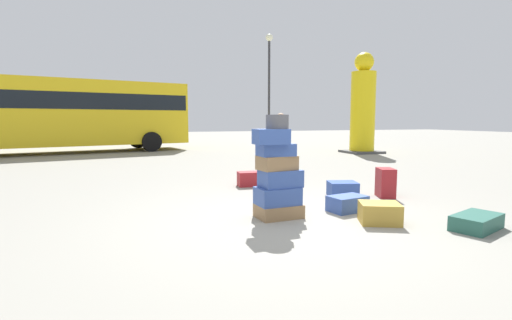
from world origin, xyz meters
TOP-DOWN VIEW (x-y plane):
  - ground_plane at (0.00, 0.00)m, footprint 80.00×80.00m
  - suitcase_tower at (-0.06, 0.25)m, footprint 0.75×0.53m
  - suitcase_maroon_white_trunk at (2.43, 0.98)m, footprint 0.40×0.47m
  - suitcase_maroon_foreground_far at (0.42, 2.91)m, footprint 0.70×0.38m
  - suitcase_navy_left_side at (1.15, 0.25)m, footprint 0.65×0.49m
  - suitcase_teal_behind_tower at (2.25, -1.16)m, footprint 0.85×0.66m
  - suitcase_navy_upright_blue at (1.70, 1.30)m, footprint 0.62×0.55m
  - suitcase_tan_foreground_near at (1.20, -0.50)m, footprint 0.67×0.62m
  - person_bearded_onlooker at (1.76, 4.63)m, footprint 0.30×0.34m
  - yellow_dummy_statue at (7.50, 9.24)m, footprint 1.48×1.48m
  - parked_bus at (-4.80, 13.30)m, footprint 10.53×4.75m
  - lamp_post at (4.64, 13.34)m, footprint 0.36×0.36m

SIDE VIEW (x-z plane):
  - ground_plane at x=0.00m, z-range 0.00..0.00m
  - suitcase_teal_behind_tower at x=2.25m, z-range 0.00..0.20m
  - suitcase_navy_left_side at x=1.15m, z-range 0.00..0.25m
  - suitcase_navy_upright_blue at x=1.70m, z-range 0.00..0.28m
  - suitcase_tan_foreground_near at x=1.20m, z-range 0.00..0.29m
  - suitcase_maroon_foreground_far at x=0.42m, z-range 0.00..0.32m
  - suitcase_maroon_white_trunk at x=2.43m, z-range 0.00..0.55m
  - suitcase_tower at x=-0.06m, z-range -0.12..1.41m
  - person_bearded_onlooker at x=1.76m, z-range 0.16..1.80m
  - parked_bus at x=-4.80m, z-range 0.26..3.41m
  - yellow_dummy_statue at x=7.50m, z-range -0.23..4.11m
  - lamp_post at x=4.64m, z-range 0.91..6.69m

